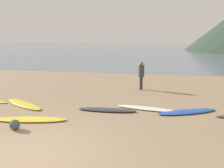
% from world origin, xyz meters
% --- Properties ---
extents(ground_plane, '(120.00, 120.00, 0.20)m').
position_xyz_m(ground_plane, '(0.00, 10.00, -0.10)').
color(ground_plane, '#8C7559').
rests_on(ground_plane, ground).
extents(ocean_water, '(140.00, 100.00, 0.01)m').
position_xyz_m(ocean_water, '(0.00, 63.94, 0.00)').
color(ocean_water, slate).
rests_on(ocean_water, ground).
extents(surfboard_2, '(2.45, 1.78, 0.09)m').
position_xyz_m(surfboard_2, '(-2.52, 4.09, 0.04)').
color(surfboard_2, yellow).
rests_on(surfboard_2, ground).
extents(surfboard_3, '(2.60, 1.00, 0.08)m').
position_xyz_m(surfboard_3, '(-1.27, 2.40, 0.04)').
color(surfboard_3, yellow).
rests_on(surfboard_3, ground).
extents(surfboard_4, '(2.28, 0.55, 0.10)m').
position_xyz_m(surfboard_4, '(1.09, 3.97, 0.05)').
color(surfboard_4, '#333338').
rests_on(surfboard_4, ground).
extents(surfboard_5, '(2.50, 0.90, 0.09)m').
position_xyz_m(surfboard_5, '(2.59, 4.46, 0.04)').
color(surfboard_5, silver).
rests_on(surfboard_5, ground).
extents(surfboard_6, '(2.40, 1.58, 0.08)m').
position_xyz_m(surfboard_6, '(4.11, 4.35, 0.04)').
color(surfboard_6, '#1E479E').
rests_on(surfboard_6, ground).
extents(person_1, '(0.31, 0.31, 1.54)m').
position_xyz_m(person_1, '(2.07, 8.14, 0.91)').
color(person_1, '#2D2D38').
rests_on(person_1, ground).
extents(beach_rock_near, '(0.32, 0.32, 0.32)m').
position_xyz_m(beach_rock_near, '(-1.28, 1.56, 0.16)').
color(beach_rock_near, '#424C51').
rests_on(beach_rock_near, ground).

